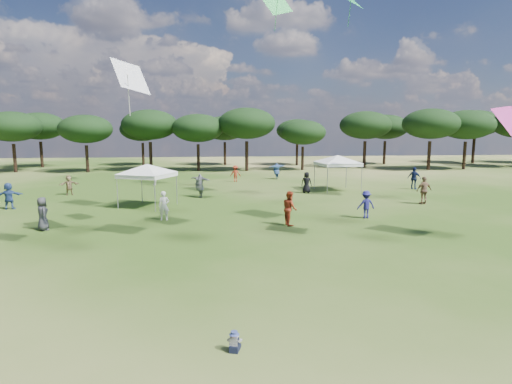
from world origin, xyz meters
The scene contains 5 objects.
tree_line centered at (2.39, 47.41, 5.42)m, with size 108.78×17.63×7.77m.
tent_left centered at (-5.04, 20.87, 2.69)m, with size 5.40×5.40×3.12m.
tent_right centered at (9.47, 26.90, 2.80)m, with size 6.23×6.23×3.23m.
toddler centered at (-0.26, 1.80, 0.22)m, with size 0.37×0.40×0.50m.
festival_crowd centered at (0.53, 24.47, 0.86)m, with size 31.26×21.90×1.90m.
Camera 1 is at (-0.66, -7.48, 5.13)m, focal length 30.00 mm.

